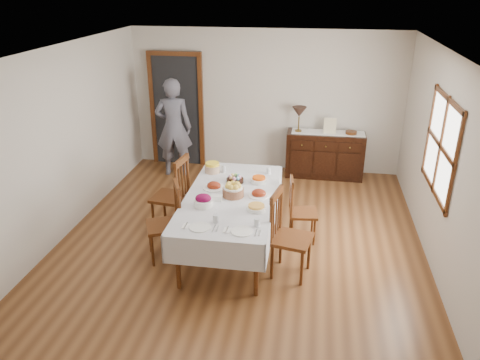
% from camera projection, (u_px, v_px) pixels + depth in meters
% --- Properties ---
extents(ground, '(6.00, 6.00, 0.00)m').
position_uv_depth(ground, '(239.00, 246.00, 6.45)').
color(ground, brown).
extents(room_shell, '(5.02, 6.02, 2.65)m').
position_uv_depth(room_shell, '(233.00, 122.00, 6.20)').
color(room_shell, white).
rests_on(room_shell, ground).
extents(dining_table, '(1.19, 2.31, 0.79)m').
position_uv_depth(dining_table, '(231.00, 202.00, 6.13)').
color(dining_table, silver).
rests_on(dining_table, ground).
extents(chair_left_near, '(0.57, 0.57, 1.04)m').
position_uv_depth(chair_left_near, '(168.00, 221.00, 6.01)').
color(chair_left_near, '#4E260F').
rests_on(chair_left_near, ground).
extents(chair_left_far, '(0.52, 0.52, 1.12)m').
position_uv_depth(chair_left_far, '(173.00, 193.00, 6.68)').
color(chair_left_far, '#4E260F').
rests_on(chair_left_far, ground).
extents(chair_right_near, '(0.54, 0.54, 1.10)m').
position_uv_depth(chair_right_near, '(287.00, 234.00, 5.65)').
color(chair_right_near, '#4E260F').
rests_on(chair_right_near, ground).
extents(chair_right_far, '(0.42, 0.42, 0.92)m').
position_uv_depth(chair_right_far, '(300.00, 209.00, 6.45)').
color(chair_right_far, '#4E260F').
rests_on(chair_right_far, ground).
extents(sideboard, '(1.39, 0.51, 0.84)m').
position_uv_depth(sideboard, '(325.00, 155.00, 8.57)').
color(sideboard, black).
rests_on(sideboard, ground).
extents(person, '(0.65, 0.46, 1.93)m').
position_uv_depth(person, '(173.00, 124.00, 8.45)').
color(person, '#555562').
rests_on(person, ground).
extents(bread_basket, '(0.28, 0.28, 0.19)m').
position_uv_depth(bread_basket, '(233.00, 190.00, 6.05)').
color(bread_basket, brown).
rests_on(bread_basket, dining_table).
extents(egg_basket, '(0.24, 0.24, 0.11)m').
position_uv_depth(egg_basket, '(235.00, 179.00, 6.49)').
color(egg_basket, black).
rests_on(egg_basket, dining_table).
extents(ham_platter_a, '(0.30, 0.30, 0.11)m').
position_uv_depth(ham_platter_a, '(214.00, 186.00, 6.30)').
color(ham_platter_a, white).
rests_on(ham_platter_a, dining_table).
extents(ham_platter_b, '(0.27, 0.27, 0.11)m').
position_uv_depth(ham_platter_b, '(259.00, 194.00, 6.08)').
color(ham_platter_b, white).
rests_on(ham_platter_b, dining_table).
extents(beet_bowl, '(0.24, 0.24, 0.16)m').
position_uv_depth(beet_bowl, '(203.00, 201.00, 5.79)').
color(beet_bowl, white).
rests_on(beet_bowl, dining_table).
extents(carrot_bowl, '(0.23, 0.23, 0.09)m').
position_uv_depth(carrot_bowl, '(259.00, 180.00, 6.48)').
color(carrot_bowl, white).
rests_on(carrot_bowl, dining_table).
extents(pineapple_bowl, '(0.22, 0.22, 0.15)m').
position_uv_depth(pineapple_bowl, '(212.00, 168.00, 6.81)').
color(pineapple_bowl, tan).
rests_on(pineapple_bowl, dining_table).
extents(casserole_dish, '(0.24, 0.24, 0.07)m').
position_uv_depth(casserole_dish, '(256.00, 208.00, 5.71)').
color(casserole_dish, white).
rests_on(casserole_dish, dining_table).
extents(butter_dish, '(0.14, 0.09, 0.07)m').
position_uv_depth(butter_dish, '(217.00, 198.00, 5.96)').
color(butter_dish, white).
rests_on(butter_dish, dining_table).
extents(setting_left, '(0.42, 0.31, 0.10)m').
position_uv_depth(setting_left, '(205.00, 224.00, 5.35)').
color(setting_left, white).
rests_on(setting_left, dining_table).
extents(setting_right, '(0.42, 0.31, 0.10)m').
position_uv_depth(setting_right, '(247.00, 228.00, 5.26)').
color(setting_right, white).
rests_on(setting_right, dining_table).
extents(glass_far_a, '(0.06, 0.06, 0.11)m').
position_uv_depth(glass_far_a, '(224.00, 169.00, 6.81)').
color(glass_far_a, silver).
rests_on(glass_far_a, dining_table).
extents(glass_far_b, '(0.06, 0.06, 0.09)m').
position_uv_depth(glass_far_b, '(269.00, 171.00, 6.76)').
color(glass_far_b, silver).
rests_on(glass_far_b, dining_table).
extents(runner, '(1.30, 0.35, 0.01)m').
position_uv_depth(runner, '(328.00, 132.00, 8.42)').
color(runner, white).
rests_on(runner, sideboard).
extents(table_lamp, '(0.26, 0.26, 0.46)m').
position_uv_depth(table_lamp, '(299.00, 113.00, 8.34)').
color(table_lamp, brown).
rests_on(table_lamp, sideboard).
extents(picture_frame, '(0.22, 0.08, 0.28)m').
position_uv_depth(picture_frame, '(330.00, 126.00, 8.33)').
color(picture_frame, beige).
rests_on(picture_frame, sideboard).
extents(deco_bowl, '(0.20, 0.20, 0.06)m').
position_uv_depth(deco_bowl, '(351.00, 133.00, 8.32)').
color(deco_bowl, '#4E260F').
rests_on(deco_bowl, sideboard).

